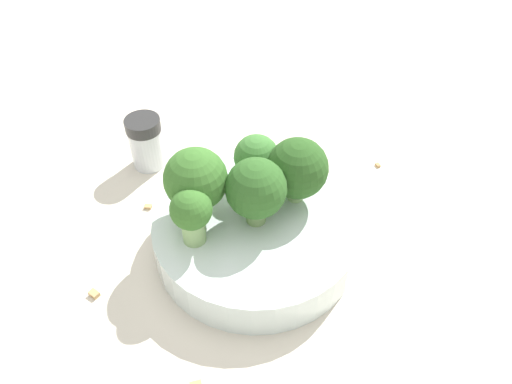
% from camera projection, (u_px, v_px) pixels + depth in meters
% --- Properties ---
extents(ground_plane, '(3.00, 3.00, 0.00)m').
position_uv_depth(ground_plane, '(256.00, 246.00, 0.45)').
color(ground_plane, beige).
extents(bowl, '(0.18, 0.18, 0.04)m').
position_uv_depth(bowl, '(256.00, 234.00, 0.44)').
color(bowl, silver).
rests_on(bowl, ground_plane).
extents(broccoli_floret_0, '(0.05, 0.05, 0.06)m').
position_uv_depth(broccoli_floret_0, '(297.00, 169.00, 0.42)').
color(broccoli_floret_0, '#8EB770').
rests_on(broccoli_floret_0, bowl).
extents(broccoli_floret_1, '(0.05, 0.05, 0.06)m').
position_uv_depth(broccoli_floret_1, '(260.00, 190.00, 0.40)').
color(broccoli_floret_1, '#7A9E5B').
rests_on(broccoli_floret_1, bowl).
extents(broccoli_floret_2, '(0.04, 0.04, 0.05)m').
position_uv_depth(broccoli_floret_2, '(256.00, 158.00, 0.44)').
color(broccoli_floret_2, '#84AD66').
rests_on(broccoli_floret_2, bowl).
extents(broccoli_floret_3, '(0.05, 0.05, 0.07)m').
position_uv_depth(broccoli_floret_3, '(196.00, 180.00, 0.40)').
color(broccoli_floret_3, '#7A9E5B').
rests_on(broccoli_floret_3, bowl).
extents(broccoli_floret_4, '(0.03, 0.03, 0.05)m').
position_uv_depth(broccoli_floret_4, '(192.00, 213.00, 0.39)').
color(broccoli_floret_4, '#8EB770').
rests_on(broccoli_floret_4, bowl).
extents(pepper_shaker, '(0.04, 0.04, 0.06)m').
position_uv_depth(pepper_shaker, '(146.00, 142.00, 0.51)').
color(pepper_shaker, silver).
rests_on(pepper_shaker, ground_plane).
extents(almond_crumb_1, '(0.01, 0.01, 0.01)m').
position_uv_depth(almond_crumb_1, '(147.00, 207.00, 0.48)').
color(almond_crumb_1, tan).
rests_on(almond_crumb_1, ground_plane).
extents(almond_crumb_2, '(0.01, 0.01, 0.01)m').
position_uv_depth(almond_crumb_2, '(280.00, 153.00, 0.54)').
color(almond_crumb_2, '#AD7F4C').
rests_on(almond_crumb_2, ground_plane).
extents(almond_crumb_3, '(0.01, 0.01, 0.01)m').
position_uv_depth(almond_crumb_3, '(94.00, 292.00, 0.41)').
color(almond_crumb_3, tan).
rests_on(almond_crumb_3, ground_plane).
extents(almond_crumb_4, '(0.01, 0.01, 0.01)m').
position_uv_depth(almond_crumb_4, '(378.00, 164.00, 0.52)').
color(almond_crumb_4, '#AD7F4C').
rests_on(almond_crumb_4, ground_plane).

